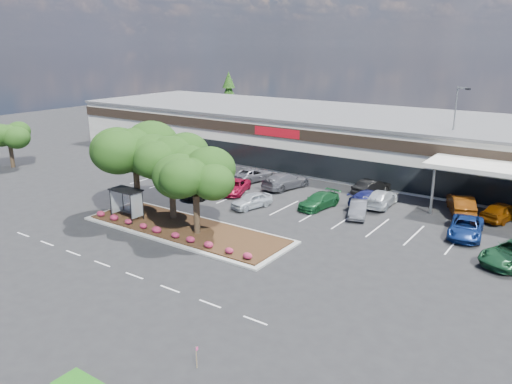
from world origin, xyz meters
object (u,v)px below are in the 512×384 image
Objects in this scene: light_pole at (452,145)px; survey_stake at (197,355)px; car_0 at (172,176)px; car_1 at (207,187)px.

survey_stake is (-1.72, -36.95, -3.95)m from light_pole.
car_0 is 6.49m from car_1.
survey_stake is at bearing -49.09° from car_1.
car_1 reaches higher than car_0.
light_pole is 2.69× the size of car_0.
car_0 reaches higher than survey_stake.
light_pole is at bearing 87.33° from survey_stake.
survey_stake is 33.09m from car_0.
car_0 is (-25.49, -13.93, -4.02)m from light_pole.
light_pole is 29.33m from car_0.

